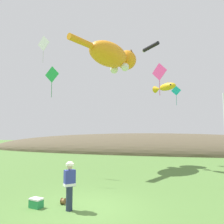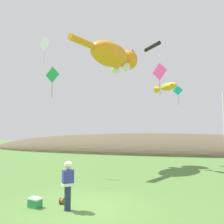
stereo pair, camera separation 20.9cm
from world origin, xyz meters
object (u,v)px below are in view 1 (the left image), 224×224
Objects in this scene: kite_diamond_green at (52,75)px; kite_diamond_pink at (159,72)px; picnic_cooler at (36,203)px; kite_giant_cat at (113,56)px; festival_attendant at (70,184)px; kite_tube_streamer at (150,47)px; kite_diamond_teal at (176,91)px; kite_fish_windsock at (165,87)px; kite_spool at (63,201)px; kite_diamond_white at (43,44)px.

kite_diamond_pink is (6.34, 1.34, 0.08)m from kite_diamond_green.
picnic_cooler is 14.28m from kite_giant_cat.
kite_tube_streamer is at bearing 80.94° from festival_attendant.
kite_giant_cat is at bearing 72.49° from kite_diamond_green.
picnic_cooler is (-1.36, -0.05, -0.77)m from festival_attendant.
kite_fish_windsock is at bearing -109.92° from kite_diamond_teal.
kite_diamond_white is (-4.68, 5.56, 9.32)m from kite_spool.
kite_tube_streamer reaches higher than kite_diamond_green.
kite_spool is 0.03× the size of kite_giant_cat.
kite_diamond_white is at bearing -132.71° from kite_giant_cat.
kite_spool is (-0.54, 0.58, -0.83)m from festival_attendant.
kite_tube_streamer is (2.62, 12.46, 11.00)m from kite_spool.
kite_diamond_white is (-3.86, 6.19, 9.26)m from picnic_cooler.
kite_fish_windsock is at bearing 44.57° from kite_diamond_green.
kite_diamond_green is (-2.63, 3.37, 6.25)m from kite_spool.
kite_diamond_pink is (4.23, -5.36, -3.18)m from kite_giant_cat.
kite_fish_windsock is 5.42m from kite_tube_streamer.
kite_fish_windsock reaches higher than kite_spool.
kite_tube_streamer is 1.02× the size of kite_diamond_teal.
kite_fish_windsock is (3.95, 9.84, 6.44)m from kite_spool.
kite_giant_cat reaches higher than kite_diamond_green.
festival_attendant is at bearing -51.24° from kite_diamond_green.
kite_diamond_green reaches higher than picnic_cooler.
kite_fish_windsock is at bearing -2.91° from kite_giant_cat.
kite_diamond_pink is at bearing -98.72° from kite_diamond_teal.
kite_diamond_green is 0.92× the size of kite_diamond_white.
kite_giant_cat is (-1.06, 10.65, 8.69)m from festival_attendant.
kite_tube_streamer is (3.14, 2.39, 1.49)m from kite_giant_cat.
kite_spool is at bearing -111.43° from kite_diamond_teal.
kite_diamond_pink is at bearing -51.75° from kite_giant_cat.
kite_fish_windsock is at bearing 65.52° from picnic_cooler.
kite_spool is 0.13× the size of kite_diamond_pink.
kite_tube_streamer is at bearing 43.39° from kite_diamond_white.
kite_diamond_white is at bearing -144.07° from kite_diamond_teal.
picnic_cooler is at bearing -58.04° from kite_diamond_white.
kite_diamond_teal reaches higher than kite_spool.
kite_diamond_teal is at bearing 70.08° from kite_fish_windsock.
kite_tube_streamer reaches higher than kite_diamond_teal.
kite_giant_cat is at bearing 95.66° from festival_attendant.
kite_giant_cat reaches higher than festival_attendant.
kite_diamond_teal is (2.29, 0.05, -4.42)m from kite_tube_streamer.
kite_diamond_white is at bearing 130.11° from kite_spool.
kite_diamond_white is at bearing -153.58° from kite_fish_windsock.
kite_fish_windsock reaches higher than kite_diamond_green.
kite_giant_cat is at bearing 47.29° from kite_diamond_white.
kite_diamond_white reaches higher than kite_diamond_teal.
kite_diamond_green is at bearing 114.34° from picnic_cooler.
festival_attendant is at bearing -108.46° from kite_diamond_teal.
kite_spool is 0.14× the size of kite_tube_streamer.
kite_diamond_teal is at bearing 66.42° from picnic_cooler.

